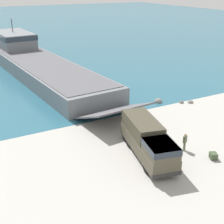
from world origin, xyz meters
TOP-DOWN VIEW (x-y plane):
  - ground_plane at (0.00, 0.00)m, footprint 240.00×240.00m
  - landing_craft at (-2.80, 30.01)m, footprint 11.06×44.21m
  - military_truck at (-1.72, -2.39)m, footprint 4.12×8.45m
  - soldier_on_ramp at (1.70, -3.23)m, footprint 0.50×0.42m
  - cargo_crate at (2.93, -5.54)m, footprint 0.79×0.84m
  - shoreline_rock_a at (6.87, 7.76)m, footprint 1.00×1.00m
  - shoreline_rock_b at (10.27, 5.67)m, footprint 0.72×0.72m
  - shoreline_rock_c at (9.26, 6.16)m, footprint 0.57×0.57m

SIDE VIEW (x-z plane):
  - ground_plane at x=0.00m, z-range 0.00..0.00m
  - shoreline_rock_a at x=6.87m, z-range -0.50..0.50m
  - shoreline_rock_b at x=10.27m, z-range -0.36..0.36m
  - shoreline_rock_c at x=9.26m, z-range -0.29..0.29m
  - cargo_crate at x=2.93m, z-range 0.00..0.56m
  - soldier_on_ramp at x=1.70m, z-range 0.13..1.79m
  - military_truck at x=-1.72m, z-range 0.11..3.01m
  - landing_craft at x=-2.80m, z-range -1.95..5.62m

